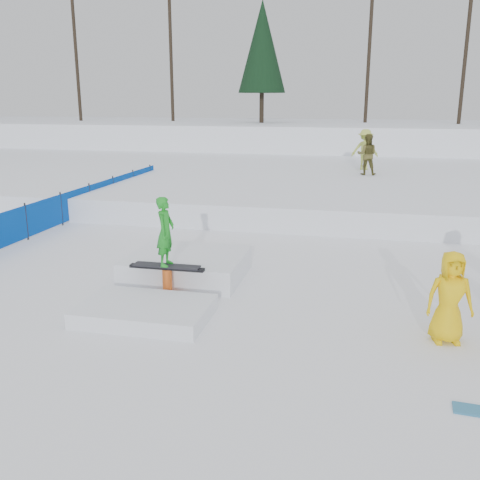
% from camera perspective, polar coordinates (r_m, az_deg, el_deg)
% --- Properties ---
extents(ground, '(120.00, 120.00, 0.00)m').
position_cam_1_polar(ground, '(10.03, -5.39, -8.80)').
color(ground, white).
extents(snow_berm, '(60.00, 14.00, 2.40)m').
position_cam_1_polar(snow_berm, '(38.92, 8.60, 10.53)').
color(snow_berm, white).
rests_on(snow_berm, ground).
extents(snow_midrise, '(50.00, 18.00, 0.80)m').
position_cam_1_polar(snow_midrise, '(25.14, 6.01, 6.50)').
color(snow_midrise, white).
rests_on(snow_midrise, ground).
extents(safety_fence, '(0.05, 16.00, 1.10)m').
position_cam_1_polar(safety_fence, '(18.31, -18.51, 3.17)').
color(safety_fence, '#01389C').
rests_on(safety_fence, ground).
extents(treeline, '(40.24, 4.22, 10.50)m').
position_cam_1_polar(treeline, '(37.29, 18.85, 19.38)').
color(treeline, black).
rests_on(treeline, snow_berm).
extents(walker_olive, '(0.87, 0.69, 1.75)m').
position_cam_1_polar(walker_olive, '(24.00, 13.40, 8.86)').
color(walker_olive, '#4E4A1F').
rests_on(walker_olive, snow_midrise).
extents(walker_ygreen, '(1.23, 0.75, 1.86)m').
position_cam_1_polar(walker_ygreen, '(25.80, 13.18, 9.38)').
color(walker_ygreen, '#B3C549').
rests_on(walker_ygreen, snow_midrise).
extents(spectator_yellow, '(0.84, 0.62, 1.59)m').
position_cam_1_polar(spectator_yellow, '(9.64, 21.47, -5.70)').
color(spectator_yellow, yellow).
rests_on(spectator_yellow, ground).
extents(jib_rail_feature, '(2.60, 4.40, 2.11)m').
position_cam_1_polar(jib_rail_feature, '(11.76, -6.78, -3.63)').
color(jib_rail_feature, white).
rests_on(jib_rail_feature, ground).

